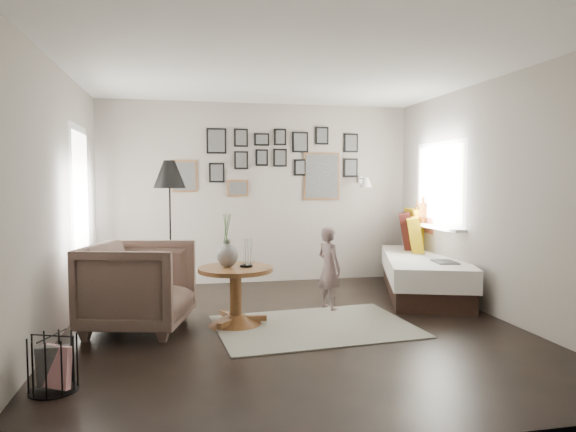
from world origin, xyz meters
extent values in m
plane|color=black|center=(0.00, 0.00, 0.00)|extent=(4.80, 4.80, 0.00)
plane|color=gray|center=(0.00, 2.40, 1.30)|extent=(4.50, 0.00, 4.50)
plane|color=gray|center=(0.00, -2.40, 1.30)|extent=(4.50, 0.00, 4.50)
plane|color=gray|center=(-2.25, 0.00, 1.30)|extent=(0.00, 4.80, 4.80)
plane|color=gray|center=(2.25, 0.00, 1.30)|extent=(0.00, 4.80, 4.80)
plane|color=white|center=(0.00, 0.00, 2.60)|extent=(4.80, 4.80, 0.00)
plane|color=white|center=(-2.23, 1.20, 1.05)|extent=(0.00, 2.14, 2.14)
plane|color=white|center=(-2.23, 1.20, 1.05)|extent=(0.00, 1.88, 1.88)
plane|color=white|center=(-2.23, 1.20, 1.05)|extent=(0.00, 1.93, 1.93)
plane|color=white|center=(2.23, 1.20, 1.45)|extent=(0.00, 1.30, 1.30)
plane|color=white|center=(2.23, 1.20, 1.45)|extent=(0.00, 1.14, 1.14)
cube|color=white|center=(2.17, 1.20, 0.88)|extent=(0.15, 1.32, 0.04)
cylinder|color=#8C4C14|center=(2.17, 1.55, 1.04)|extent=(0.10, 0.10, 0.28)
cylinder|color=#8C4C14|center=(2.17, 1.72, 1.01)|extent=(0.08, 0.08, 0.22)
cube|color=brown|center=(-1.05, 2.38, 1.55)|extent=(0.35, 0.03, 0.45)
cube|color=black|center=(-1.05, 2.37, 1.55)|extent=(0.30, 0.01, 0.40)
cube|color=black|center=(-0.60, 2.38, 2.05)|extent=(0.28, 0.03, 0.36)
cube|color=black|center=(-0.60, 2.37, 2.05)|extent=(0.23, 0.01, 0.31)
cube|color=black|center=(-0.60, 2.38, 1.60)|extent=(0.22, 0.03, 0.28)
cube|color=black|center=(-0.60, 2.37, 1.60)|extent=(0.17, 0.01, 0.23)
cube|color=black|center=(-0.25, 2.38, 2.10)|extent=(0.20, 0.03, 0.26)
cube|color=black|center=(-0.25, 2.37, 2.10)|extent=(0.15, 0.01, 0.21)
cube|color=black|center=(-0.25, 2.38, 1.78)|extent=(0.20, 0.03, 0.26)
cube|color=black|center=(-0.25, 2.37, 1.78)|extent=(0.15, 0.01, 0.21)
cube|color=black|center=(0.05, 2.38, 2.08)|extent=(0.22, 0.03, 0.18)
cube|color=black|center=(0.05, 2.37, 2.08)|extent=(0.17, 0.01, 0.13)
cube|color=black|center=(0.05, 2.38, 1.82)|extent=(0.18, 0.03, 0.24)
cube|color=black|center=(0.05, 2.37, 1.82)|extent=(0.13, 0.01, 0.19)
cube|color=black|center=(0.32, 2.38, 2.12)|extent=(0.18, 0.03, 0.24)
cube|color=black|center=(0.32, 2.37, 2.12)|extent=(0.13, 0.01, 0.19)
cube|color=black|center=(0.32, 2.38, 1.82)|extent=(0.20, 0.03, 0.26)
cube|color=black|center=(0.32, 2.37, 1.82)|extent=(0.15, 0.01, 0.21)
cube|color=black|center=(0.62, 2.38, 2.05)|extent=(0.24, 0.03, 0.30)
cube|color=black|center=(0.62, 2.37, 2.05)|extent=(0.19, 0.01, 0.25)
cube|color=black|center=(0.62, 2.38, 1.68)|extent=(0.18, 0.03, 0.24)
cube|color=black|center=(0.62, 2.37, 1.68)|extent=(0.13, 0.01, 0.19)
cube|color=brown|center=(0.95, 2.38, 1.55)|extent=(0.55, 0.03, 0.70)
cube|color=black|center=(0.95, 2.37, 1.55)|extent=(0.50, 0.01, 0.65)
cube|color=black|center=(0.95, 2.38, 2.15)|extent=(0.20, 0.03, 0.26)
cube|color=black|center=(0.95, 2.37, 2.15)|extent=(0.15, 0.01, 0.21)
cube|color=black|center=(1.40, 2.38, 2.05)|extent=(0.22, 0.03, 0.28)
cube|color=black|center=(1.40, 2.37, 2.05)|extent=(0.17, 0.01, 0.23)
cube|color=black|center=(1.40, 2.38, 1.68)|extent=(0.22, 0.03, 0.28)
cube|color=black|center=(1.40, 2.37, 1.68)|extent=(0.17, 0.01, 0.23)
cube|color=brown|center=(-0.30, 2.38, 1.38)|extent=(0.30, 0.03, 0.24)
cube|color=black|center=(-0.30, 2.37, 1.38)|extent=(0.25, 0.01, 0.19)
cube|color=white|center=(1.55, 2.37, 1.50)|extent=(0.06, 0.04, 0.10)
cylinder|color=white|center=(1.55, 2.25, 1.52)|extent=(0.02, 0.24, 0.02)
cone|color=white|center=(1.55, 2.12, 1.46)|extent=(0.18, 0.18, 0.14)
cube|color=beige|center=(0.22, -0.03, 0.01)|extent=(2.07, 1.54, 0.01)
cone|color=brown|center=(-0.56, 0.20, 0.05)|extent=(0.57, 0.57, 0.11)
cylinder|color=brown|center=(-0.56, 0.20, 0.31)|extent=(0.12, 0.12, 0.44)
cylinder|color=brown|center=(-0.56, 0.20, 0.58)|extent=(0.77, 0.77, 0.04)
ellipsoid|color=black|center=(-0.64, 0.22, 0.72)|extent=(0.22, 0.22, 0.24)
cylinder|color=black|center=(-0.64, 0.22, 0.87)|extent=(0.07, 0.07, 0.04)
cylinder|color=black|center=(-0.45, 0.20, 0.61)|extent=(0.13, 0.13, 0.02)
cube|color=black|center=(2.00, 1.14, 0.12)|extent=(1.52, 2.30, 0.25)
cube|color=white|center=(2.00, 1.14, 0.37)|extent=(1.60, 2.37, 0.27)
cube|color=#C6960B|center=(2.02, 2.02, 0.78)|extent=(0.37, 0.66, 0.62)
cube|color=#371311|center=(1.87, 1.90, 0.75)|extent=(0.46, 0.61, 0.56)
cube|color=maroon|center=(2.16, 1.73, 0.74)|extent=(0.25, 0.54, 0.53)
cube|color=#C6960B|center=(1.93, 1.57, 0.73)|extent=(0.42, 0.57, 0.51)
cube|color=black|center=(2.00, 0.59, 0.51)|extent=(0.29, 0.37, 0.02)
imported|color=brown|center=(-1.52, 0.22, 0.44)|extent=(1.18, 1.16, 0.88)
cube|color=silver|center=(-1.49, 0.27, 0.48)|extent=(0.50, 0.51, 0.18)
cylinder|color=black|center=(-1.24, 1.66, 0.01)|extent=(0.27, 0.27, 0.03)
cylinder|color=black|center=(-1.24, 1.66, 0.77)|extent=(0.02, 0.02, 1.55)
cone|color=black|center=(-1.24, 1.66, 1.57)|extent=(0.41, 0.41, 0.35)
cube|color=black|center=(-2.00, -1.20, 0.18)|extent=(0.22, 0.09, 0.30)
cube|color=silver|center=(-1.97, -1.22, 0.18)|extent=(0.23, 0.18, 0.30)
ellipsoid|color=black|center=(1.94, 0.53, 0.17)|extent=(0.30, 0.30, 0.35)
cylinder|color=black|center=(1.94, 0.53, 0.40)|extent=(0.05, 0.05, 0.11)
ellipsoid|color=black|center=(2.00, 0.41, 0.15)|extent=(0.27, 0.27, 0.31)
cylinder|color=black|center=(2.00, 0.41, 0.36)|extent=(0.05, 0.05, 0.11)
imported|color=#685352|center=(0.56, 0.62, 0.48)|extent=(0.35, 0.41, 0.96)
camera|label=1|loc=(-1.09, -5.00, 1.49)|focal=32.00mm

